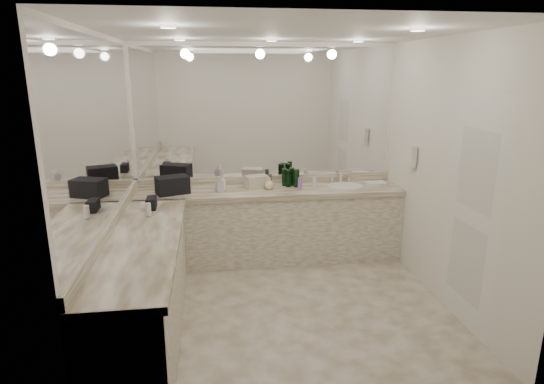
{
  "coord_description": "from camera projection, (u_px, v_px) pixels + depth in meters",
  "views": [
    {
      "loc": [
        -0.68,
        -4.04,
        2.29
      ],
      "look_at": [
        -0.07,
        0.4,
        1.08
      ],
      "focal_mm": 30.0,
      "sensor_mm": 36.0,
      "label": 1
    }
  ],
  "objects": [
    {
      "name": "soap_bottle_c",
      "position": [
        269.0,
        183.0,
        5.43
      ],
      "size": [
        0.14,
        0.14,
        0.15
      ],
      "primitive_type": "imported",
      "rotation": [
        0.0,
        0.0,
        0.21
      ],
      "color": "#F7D999",
      "rests_on": "vanity_back_top"
    },
    {
      "name": "ceiling",
      "position": [
        286.0,
        32.0,
        3.87
      ],
      "size": [
        3.2,
        3.2,
        0.0
      ],
      "primitive_type": "plane",
      "color": "white",
      "rests_on": "floor"
    },
    {
      "name": "green_bottle_0",
      "position": [
        288.0,
        178.0,
        5.53
      ],
      "size": [
        0.06,
        0.06,
        0.21
      ],
      "primitive_type": "cylinder",
      "color": "#104719",
      "rests_on": "vanity_back_top"
    },
    {
      "name": "soap_bottle_b",
      "position": [
        220.0,
        184.0,
        5.31
      ],
      "size": [
        0.1,
        0.1,
        0.18
      ],
      "primitive_type": "imported",
      "rotation": [
        0.0,
        0.0,
        0.28
      ],
      "color": "silver",
      "rests_on": "vanity_back_top"
    },
    {
      "name": "backsplash_back",
      "position": [
        266.0,
        179.0,
        5.71
      ],
      "size": [
        3.2,
        0.04,
        0.1
      ],
      "primitive_type": "cube",
      "color": "beige",
      "rests_on": "vanity_back_top"
    },
    {
      "name": "amenity_bottle_0",
      "position": [
        314.0,
        182.0,
        5.56
      ],
      "size": [
        0.05,
        0.05,
        0.12
      ],
      "primitive_type": "cylinder",
      "color": "silver",
      "rests_on": "vanity_back_top"
    },
    {
      "name": "amenity_bottle_3",
      "position": [
        300.0,
        184.0,
        5.42
      ],
      "size": [
        0.05,
        0.05,
        0.14
      ],
      "primitive_type": "cylinder",
      "color": "#9966B2",
      "rests_on": "vanity_back_top"
    },
    {
      "name": "wall_left",
      "position": [
        106.0,
        186.0,
        4.0
      ],
      "size": [
        0.02,
        3.0,
        2.6
      ],
      "primitive_type": "cube",
      "color": "silver",
      "rests_on": "floor"
    },
    {
      "name": "green_bottle_4",
      "position": [
        285.0,
        177.0,
        5.59
      ],
      "size": [
        0.07,
        0.07,
        0.21
      ],
      "primitive_type": "cylinder",
      "color": "#104719",
      "rests_on": "vanity_back_top"
    },
    {
      "name": "vanity_back_base",
      "position": [
        269.0,
        227.0,
        5.59
      ],
      "size": [
        3.2,
        0.6,
        0.84
      ],
      "primitive_type": "cube",
      "color": "silver",
      "rests_on": "floor"
    },
    {
      "name": "vanity_left_top",
      "position": [
        141.0,
        242.0,
        3.86
      ],
      "size": [
        0.64,
        2.42,
        0.06
      ],
      "primitive_type": "cube",
      "color": "beige",
      "rests_on": "vanity_left_base"
    },
    {
      "name": "amenity_bottle_2",
      "position": [
        270.0,
        180.0,
        5.58
      ],
      "size": [
        0.05,
        0.05,
        0.15
      ],
      "primitive_type": "cylinder",
      "color": "#3F3F4C",
      "rests_on": "vanity_back_top"
    },
    {
      "name": "wall_right",
      "position": [
        447.0,
        174.0,
        4.42
      ],
      "size": [
        0.02,
        3.0,
        2.6
      ],
      "primitive_type": "cube",
      "color": "silver",
      "rests_on": "floor"
    },
    {
      "name": "wall_phone",
      "position": [
        412.0,
        156.0,
        5.07
      ],
      "size": [
        0.06,
        0.1,
        0.24
      ],
      "primitive_type": "cube",
      "color": "white",
      "rests_on": "wall_right"
    },
    {
      "name": "wall_back",
      "position": [
        265.0,
        152.0,
        5.64
      ],
      "size": [
        3.2,
        0.02,
        2.6
      ],
      "primitive_type": "cube",
      "color": "silver",
      "rests_on": "floor"
    },
    {
      "name": "black_bag_spill",
      "position": [
        151.0,
        203.0,
        4.67
      ],
      "size": [
        0.1,
        0.21,
        0.11
      ],
      "primitive_type": "cube",
      "rotation": [
        0.0,
        0.0,
        0.01
      ],
      "color": "black",
      "rests_on": "vanity_left_top"
    },
    {
      "name": "amenity_bottle_1",
      "position": [
        160.0,
        187.0,
        5.4
      ],
      "size": [
        0.04,
        0.04,
        0.06
      ],
      "primitive_type": "cylinder",
      "color": "white",
      "rests_on": "vanity_back_top"
    },
    {
      "name": "green_bottle_1",
      "position": [
        297.0,
        178.0,
        5.52
      ],
      "size": [
        0.06,
        0.06,
        0.22
      ],
      "primitive_type": "cylinder",
      "color": "#104719",
      "rests_on": "vanity_back_top"
    },
    {
      "name": "backsplash_left",
      "position": [
        112.0,
        223.0,
        4.09
      ],
      "size": [
        0.04,
        3.0,
        0.1
      ],
      "primitive_type": "cube",
      "color": "beige",
      "rests_on": "vanity_left_top"
    },
    {
      "name": "faucet",
      "position": [
        341.0,
        177.0,
        5.77
      ],
      "size": [
        0.24,
        0.16,
        0.14
      ],
      "primitive_type": "cube",
      "color": "silver",
      "rests_on": "vanity_back_top"
    },
    {
      "name": "sink",
      "position": [
        345.0,
        187.0,
        5.59
      ],
      "size": [
        0.44,
        0.44,
        0.03
      ],
      "primitive_type": "cylinder",
      "color": "white",
      "rests_on": "vanity_back_top"
    },
    {
      "name": "amenity_bottle_4",
      "position": [
        168.0,
        187.0,
        5.3
      ],
      "size": [
        0.05,
        0.05,
        0.13
      ],
      "primitive_type": "cylinder",
      "color": "#F2D84C",
      "rests_on": "vanity_back_top"
    },
    {
      "name": "lotion_left",
      "position": [
        148.0,
        210.0,
        4.42
      ],
      "size": [
        0.05,
        0.05,
        0.13
      ],
      "primitive_type": "cylinder",
      "color": "white",
      "rests_on": "vanity_left_top"
    },
    {
      "name": "vanity_back_top",
      "position": [
        269.0,
        191.0,
        5.46
      ],
      "size": [
        3.2,
        0.64,
        0.06
      ],
      "primitive_type": "cube",
      "color": "beige",
      "rests_on": "vanity_back_base"
    },
    {
      "name": "mirror_left",
      "position": [
        102.0,
        132.0,
        3.87
      ],
      "size": [
        0.01,
        2.92,
        1.55
      ],
      "primitive_type": "cube",
      "color": "white",
      "rests_on": "wall_left"
    },
    {
      "name": "door",
      "position": [
        472.0,
        215.0,
        4.0
      ],
      "size": [
        0.02,
        0.82,
        2.1
      ],
      "primitive_type": "cube",
      "color": "white",
      "rests_on": "wall_right"
    },
    {
      "name": "mirror_back",
      "position": [
        265.0,
        113.0,
        5.51
      ],
      "size": [
        3.12,
        0.01,
        1.55
      ],
      "primitive_type": "cube",
      "color": "white",
      "rests_on": "wall_back"
    },
    {
      "name": "black_toiletry_bag",
      "position": [
        172.0,
        185.0,
        5.23
      ],
      "size": [
        0.42,
        0.33,
        0.21
      ],
      "primitive_type": "cube",
      "rotation": [
        0.0,
        0.0,
        0.34
      ],
      "color": "black",
      "rests_on": "vanity_back_top"
    },
    {
      "name": "green_bottle_3",
      "position": [
        292.0,
        178.0,
        5.61
      ],
      "size": [
        0.07,
        0.07,
        0.19
      ],
      "primitive_type": "cylinder",
      "color": "#104719",
      "rests_on": "vanity_back_top"
    },
    {
      "name": "vanity_left_base",
      "position": [
        144.0,
        290.0,
        3.98
      ],
      "size": [
        0.6,
        2.4,
        0.84
      ],
      "primitive_type": "cube",
      "color": "silver",
      "rests_on": "floor"
    },
    {
      "name": "floor",
      "position": [
        284.0,
        306.0,
        4.55
      ],
      "size": [
        3.2,
        3.2,
        0.0
      ],
      "primitive_type": "plane",
      "color": "beige",
      "rests_on": "ground"
    },
    {
      "name": "hand_towel",
      "position": [
        376.0,
        183.0,
        5.64
      ],
      "size": [
        0.23,
        0.16,
        0.04
      ],
      "primitive_type": "cube",
      "rotation": [
        0.0,
        0.0,
        0.06
      ],
      "color": "white",
      "rests_on": "vanity_back_top"
    },
    {
      "name": "green_bottle_2",
      "position": [
        292.0,
        177.0,
        5.61
      ],
      "size": [
        0.07,
        0.07,
        0.22
      ],
      "primitive_type": "cylinder",
      "color": "#104719",
      "rests_on": "vanity_back_top"
    },
    {
      "name": "soap_bottle_a",
      "position": [
        223.0,
        183.0,
        5.38
      ],
      "size": [
        0.08,
        0.08,
        0.18
      ],
      "primitive_type": "imported",
      "rotation": [
        0.0,
        0.0,
        -0.19
      ],
      "color": "white",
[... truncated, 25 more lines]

